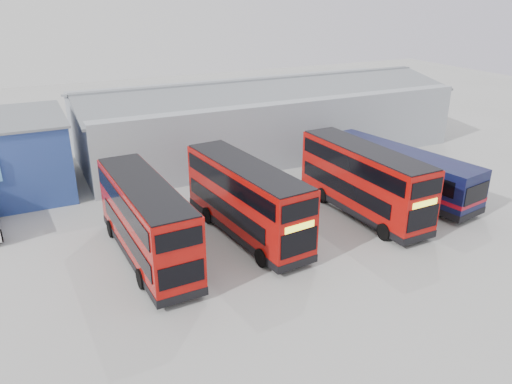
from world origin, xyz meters
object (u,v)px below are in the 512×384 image
at_px(double_decker_left, 146,222).
at_px(double_decker_centre, 246,201).
at_px(single_decker_blue, 398,172).
at_px(maintenance_shed, 263,117).
at_px(double_decker_right, 363,181).

height_order(double_decker_left, double_decker_centre, double_decker_centre).
bearing_deg(double_decker_centre, single_decker_blue, -0.75).
relative_size(maintenance_shed, double_decker_left, 3.11).
height_order(maintenance_shed, double_decker_centre, maintenance_shed).
distance_m(double_decker_centre, single_decker_blue, 11.55).
relative_size(maintenance_shed, double_decker_right, 3.08).
bearing_deg(double_decker_centre, maintenance_shed, 54.34).
height_order(double_decker_left, single_decker_blue, double_decker_left).
height_order(maintenance_shed, single_decker_blue, maintenance_shed).
relative_size(double_decker_centre, single_decker_blue, 0.87).
height_order(double_decker_right, single_decker_blue, double_decker_right).
distance_m(maintenance_shed, double_decker_centre, 16.62).
height_order(double_decker_left, double_decker_right, double_decker_right).
bearing_deg(single_decker_blue, double_decker_centre, -4.63).
distance_m(double_decker_left, single_decker_blue, 17.09).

